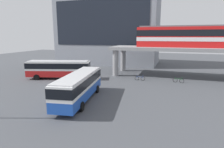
% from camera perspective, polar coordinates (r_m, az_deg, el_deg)
% --- Properties ---
extents(ground_plane, '(120.00, 120.00, 0.00)m').
position_cam_1_polar(ground_plane, '(31.84, -1.17, -2.34)').
color(ground_plane, '#47494F').
extents(station_building, '(26.73, 12.66, 19.52)m').
position_cam_1_polar(station_building, '(53.82, -1.08, 13.72)').
color(station_building, gray).
rests_on(station_building, ground_plane).
extents(elevated_platform, '(31.69, 7.18, 5.51)m').
position_cam_1_polar(elevated_platform, '(37.42, 24.55, 6.14)').
color(elevated_platform, gray).
rests_on(elevated_platform, ground_plane).
extents(train, '(22.10, 2.96, 3.84)m').
position_cam_1_polar(train, '(37.33, 24.99, 10.22)').
color(train, red).
rests_on(train, elevated_platform).
extents(bus_main, '(4.18, 11.30, 3.22)m').
position_cam_1_polar(bus_main, '(22.55, -9.72, -3.06)').
color(bus_main, '#1E4CB2').
rests_on(bus_main, ground_plane).
extents(bus_secondary, '(11.31, 5.51, 3.22)m').
position_cam_1_polar(bus_secondary, '(35.05, -15.74, 1.82)').
color(bus_secondary, red).
rests_on(bus_secondary, ground_plane).
extents(bicycle_blue, '(1.79, 0.09, 1.04)m').
position_cam_1_polar(bicycle_blue, '(33.14, 8.34, -1.28)').
color(bicycle_blue, black).
rests_on(bicycle_blue, ground_plane).
extents(bicycle_green, '(1.78, 0.34, 1.04)m').
position_cam_1_polar(bicycle_green, '(33.08, 19.27, -1.83)').
color(bicycle_green, black).
rests_on(bicycle_green, ground_plane).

